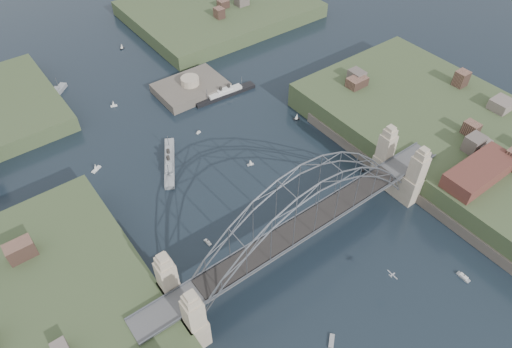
% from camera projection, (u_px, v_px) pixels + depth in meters
% --- Properties ---
extents(ground, '(500.00, 500.00, 0.00)m').
position_uv_depth(ground, '(302.00, 247.00, 107.95)').
color(ground, black).
rests_on(ground, ground).
extents(bridge, '(84.00, 13.80, 24.60)m').
position_uv_depth(bridge, '(306.00, 213.00, 99.24)').
color(bridge, '#4F5052').
rests_on(bridge, ground).
extents(shore_east, '(50.50, 90.00, 12.00)m').
position_uv_depth(shore_east, '(455.00, 145.00, 130.87)').
color(shore_east, '#364626').
rests_on(shore_east, ground).
extents(headland_ne, '(70.00, 55.00, 9.50)m').
position_uv_depth(headland_ne, '(220.00, 14.00, 190.93)').
color(headland_ne, '#364626').
rests_on(headland_ne, ground).
extents(fort_island, '(22.00, 16.00, 9.40)m').
position_uv_depth(fort_island, '(191.00, 92.00, 152.93)').
color(fort_island, '#4F473E').
rests_on(fort_island, ground).
extents(wharf_shed, '(20.00, 8.00, 4.00)m').
position_uv_depth(wharf_shed, '(480.00, 172.00, 111.62)').
color(wharf_shed, '#592D26').
rests_on(wharf_shed, shore_east).
extents(finger_pier, '(4.00, 22.00, 1.40)m').
position_uv_depth(finger_pier, '(505.00, 242.00, 108.14)').
color(finger_pier, '#4F5052').
rests_on(finger_pier, ground).
extents(naval_cruiser_near, '(11.77, 18.31, 5.85)m').
position_uv_depth(naval_cruiser_near, '(169.00, 162.00, 127.27)').
color(naval_cruiser_near, '#93979B').
rests_on(naval_cruiser_near, ground).
extents(naval_cruiser_far, '(13.55, 13.07, 5.59)m').
position_uv_depth(naval_cruiser_far, '(52.00, 98.00, 148.78)').
color(naval_cruiser_far, '#93979B').
rests_on(naval_cruiser_far, ground).
extents(ocean_liner, '(21.80, 4.46, 5.31)m').
position_uv_depth(ocean_liner, '(225.00, 94.00, 150.44)').
color(ocean_liner, black).
rests_on(ocean_liner, ground).
extents(aeroplane, '(1.45, 2.75, 0.40)m').
position_uv_depth(aeroplane, '(392.00, 275.00, 95.65)').
color(aeroplane, '#B0B3B8').
extents(small_boat_a, '(0.93, 2.21, 1.43)m').
position_uv_depth(small_boat_a, '(208.00, 242.00, 108.66)').
color(small_boat_a, silver).
rests_on(small_boat_a, ground).
extents(small_boat_b, '(1.96, 1.35, 2.38)m').
position_uv_depth(small_boat_b, '(250.00, 163.00, 127.05)').
color(small_boat_b, silver).
rests_on(small_boat_b, ground).
extents(small_boat_c, '(2.86, 2.64, 0.45)m').
position_uv_depth(small_boat_c, '(332.00, 341.00, 91.62)').
color(small_boat_c, silver).
rests_on(small_boat_c, ground).
extents(small_boat_d, '(2.22, 1.47, 2.38)m').
position_uv_depth(small_boat_d, '(297.00, 117.00, 141.56)').
color(small_boat_d, silver).
rests_on(small_boat_d, ground).
extents(small_boat_e, '(3.15, 2.32, 2.38)m').
position_uv_depth(small_boat_e, '(96.00, 168.00, 125.83)').
color(small_boat_e, silver).
rests_on(small_boat_e, ground).
extents(small_boat_f, '(1.49, 0.69, 1.43)m').
position_uv_depth(small_boat_f, '(198.00, 132.00, 137.28)').
color(small_boat_f, silver).
rests_on(small_boat_f, ground).
extents(small_boat_g, '(1.12, 3.16, 1.43)m').
position_uv_depth(small_boat_g, '(463.00, 277.00, 101.91)').
color(small_boat_g, silver).
rests_on(small_boat_g, ground).
extents(small_boat_h, '(2.16, 1.29, 2.38)m').
position_uv_depth(small_boat_h, '(113.00, 104.00, 146.26)').
color(small_boat_h, silver).
rests_on(small_boat_h, ground).
extents(small_boat_i, '(1.95, 2.34, 0.45)m').
position_uv_depth(small_boat_i, '(362.00, 169.00, 126.43)').
color(small_boat_i, silver).
rests_on(small_boat_i, ground).
extents(small_boat_k, '(2.00, 1.41, 2.38)m').
position_uv_depth(small_boat_k, '(122.00, 47.00, 171.65)').
color(small_boat_k, silver).
rests_on(small_boat_k, ground).
extents(small_boat_l, '(0.96, 2.89, 0.45)m').
position_uv_depth(small_boat_l, '(109.00, 232.00, 110.95)').
color(small_boat_l, silver).
rests_on(small_boat_l, ground).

